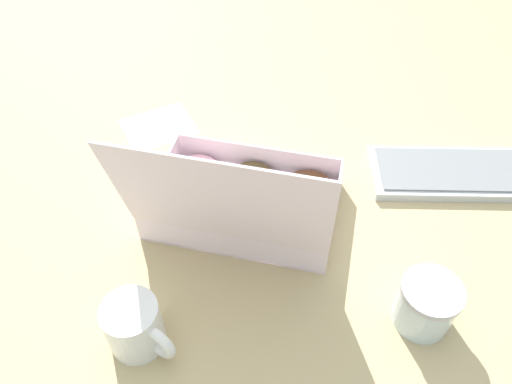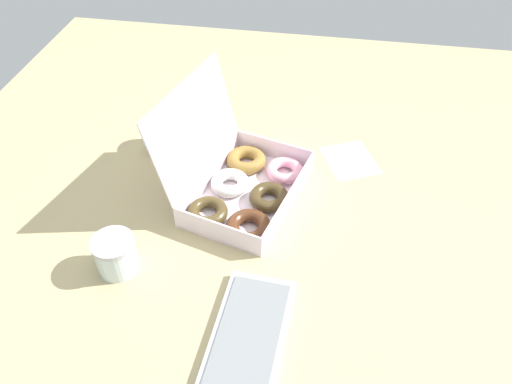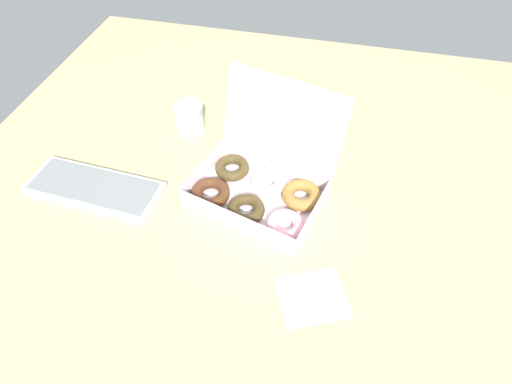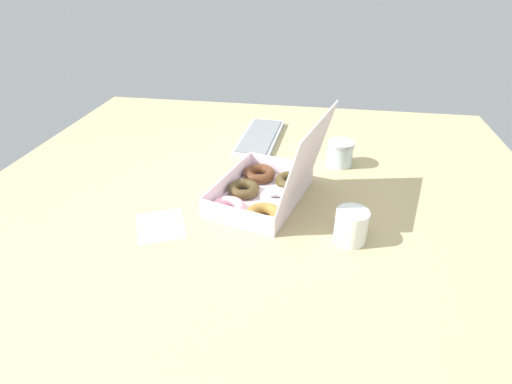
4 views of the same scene
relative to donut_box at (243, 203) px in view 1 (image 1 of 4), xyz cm
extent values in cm
cube|color=tan|center=(1.64, -2.69, -4.59)|extent=(180.00, 180.00, 2.00)
cube|color=white|center=(-0.45, -1.58, -3.39)|extent=(38.20, 30.53, 0.40)
cube|color=white|center=(-16.41, 2.73, -0.25)|extent=(6.28, 21.90, 5.87)
cube|color=white|center=(15.51, -5.90, -0.25)|extent=(6.28, 21.90, 5.87)
cube|color=white|center=(-3.34, -12.29, -0.25)|extent=(31.64, 8.91, 5.87)
cube|color=white|center=(2.44, 9.12, -0.25)|extent=(31.64, 8.91, 5.87)
cube|color=white|center=(3.22, 12.00, 13.62)|extent=(33.86, 14.48, 21.98)
torus|color=#4D2A17|center=(-12.56, -3.88, -1.64)|extent=(14.71, 14.71, 3.12)
torus|color=#43351A|center=(-1.88, -7.07, -1.64)|extent=(13.60, 13.60, 3.03)
torus|color=#EEA2B7|center=(8.88, -9.61, -1.64)|extent=(12.83, 12.83, 2.79)
torus|color=#44371A|center=(-9.41, 6.68, -1.64)|extent=(11.35, 11.35, 2.84)
torus|color=silver|center=(1.18, 3.57, -1.64)|extent=(13.85, 13.85, 3.00)
torus|color=olive|center=(11.35, 1.11, -1.64)|extent=(11.22, 11.22, 3.31)
cube|color=#B8BFC2|center=(-44.53, -8.65, -2.69)|extent=(37.98, 16.17, 1.80)
cube|color=gray|center=(-44.53, -8.65, -1.59)|extent=(34.88, 13.76, 0.40)
cylinder|color=white|center=(16.45, 24.42, 0.92)|extent=(8.40, 8.40, 9.02)
torus|color=white|center=(12.79, 27.05, 0.92)|extent=(6.22, 5.05, 6.56)
cylinder|color=black|center=(16.45, 24.42, 3.80)|extent=(7.39, 7.39, 0.54)
cylinder|color=silver|center=(-27.56, 22.43, 0.25)|extent=(8.87, 8.87, 7.69)
cylinder|color=#B2B2B7|center=(-27.56, 22.43, 4.60)|extent=(9.31, 9.31, 1.00)
cube|color=white|center=(18.31, -26.51, -3.51)|extent=(18.75, 17.67, 0.15)
camera|label=1|loc=(-0.24, 60.60, 67.89)|focal=35.00mm
camera|label=2|loc=(-90.14, -18.94, 84.01)|focal=35.00mm
camera|label=3|loc=(15.32, -68.97, 79.70)|focal=28.00mm
camera|label=4|loc=(102.33, 13.82, 60.63)|focal=28.00mm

